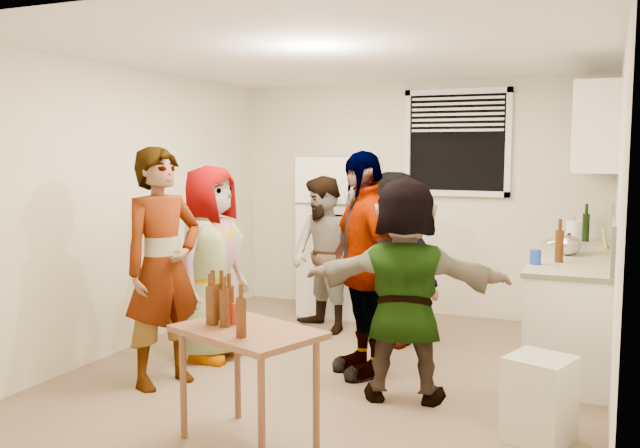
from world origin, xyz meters
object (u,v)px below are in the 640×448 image
at_px(blue_cup, 535,264).
at_px(guest_orange, 404,398).
at_px(beer_bottle_table, 214,325).
at_px(guest_stripe, 166,384).
at_px(kettle, 568,255).
at_px(guest_back_left, 324,331).
at_px(wine_bottle, 585,241).
at_px(serving_table, 249,444).
at_px(guest_back_right, 392,345).
at_px(guest_grey, 212,358).
at_px(refrigerator, 338,235).
at_px(trash_bin, 539,400).
at_px(red_cup, 234,323).
at_px(guest_black, 362,373).
at_px(beer_bottle_counter, 559,262).

xyz_separation_m(blue_cup, guest_orange, (-0.80, -0.83, -0.90)).
bearing_deg(beer_bottle_table, guest_stripe, 141.73).
height_order(kettle, guest_back_left, kettle).
xyz_separation_m(kettle, beer_bottle_table, (-1.90, -2.51, -0.18)).
bearing_deg(wine_bottle, kettle, -95.80).
distance_m(kettle, serving_table, 3.14).
xyz_separation_m(kettle, guest_back_right, (-1.48, -0.15, -0.90)).
bearing_deg(guest_grey, guest_back_right, -51.19).
bearing_deg(refrigerator, serving_table, -77.48).
distance_m(refrigerator, beer_bottle_table, 3.38).
bearing_deg(trash_bin, kettle, 88.40).
xyz_separation_m(wine_bottle, red_cup, (-1.90, -3.40, -0.18)).
bearing_deg(guest_black, guest_back_left, 173.12).
xyz_separation_m(kettle, trash_bin, (-0.05, -1.76, -0.65)).
height_order(red_cup, guest_back_right, red_cup).
xyz_separation_m(trash_bin, guest_back_left, (-2.19, 1.81, -0.25)).
xyz_separation_m(red_cup, guest_back_left, (-0.44, 2.47, -0.72)).
xyz_separation_m(guest_stripe, guest_back_right, (1.29, 1.67, 0.00)).
xyz_separation_m(guest_back_left, guest_black, (0.78, -1.06, 0.00)).
xyz_separation_m(beer_bottle_counter, trash_bin, (0.00, -1.35, -0.65)).
bearing_deg(guest_back_left, blue_cup, 12.67).
bearing_deg(guest_orange, guest_black, -52.71).
distance_m(trash_bin, guest_grey, 2.82).
distance_m(trash_bin, red_cup, 1.93).
relative_size(trash_bin, beer_bottle_table, 2.12).
bearing_deg(trash_bin, wine_bottle, 86.89).
xyz_separation_m(refrigerator, wine_bottle, (2.50, 0.15, 0.05)).
bearing_deg(beer_bottle_table, trash_bin, 22.11).
bearing_deg(red_cup, trash_bin, 20.66).
xyz_separation_m(wine_bottle, beer_bottle_counter, (-0.15, -1.39, -0.00)).
distance_m(kettle, trash_bin, 1.87).
bearing_deg(guest_black, guest_back_right, 137.65).
bearing_deg(beer_bottle_counter, guest_black, -156.92).
bearing_deg(beer_bottle_table, guest_grey, 122.84).
xyz_separation_m(blue_cup, guest_back_right, (-1.27, 0.43, -0.90)).
xyz_separation_m(red_cup, guest_black, (0.34, 1.41, -0.72)).
bearing_deg(beer_bottle_table, kettle, 52.90).
xyz_separation_m(wine_bottle, blue_cup, (-0.31, -1.57, -0.00)).
xyz_separation_m(refrigerator, blue_cup, (2.19, -1.41, 0.05)).
bearing_deg(guest_black, guest_grey, -128.08).
distance_m(serving_table, guest_back_left, 2.63).
bearing_deg(guest_back_right, guest_grey, -121.44).
xyz_separation_m(refrigerator, guest_back_left, (0.16, -0.78, -0.85)).
xyz_separation_m(trash_bin, red_cup, (-1.75, -0.66, 0.47)).
distance_m(red_cup, guest_stripe, 1.34).
height_order(refrigerator, guest_back_left, refrigerator).
relative_size(serving_table, guest_back_right, 0.54).
bearing_deg(blue_cup, wine_bottle, 78.80).
xyz_separation_m(guest_back_left, guest_back_right, (0.77, -0.21, 0.00)).
height_order(refrigerator, guest_back_right, refrigerator).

